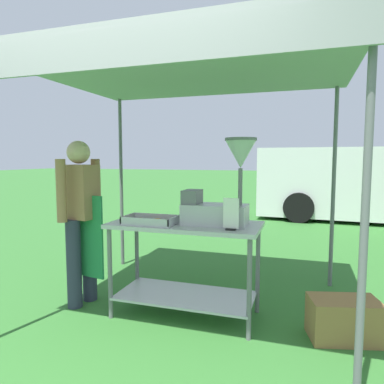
{
  "coord_description": "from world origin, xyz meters",
  "views": [
    {
      "loc": [
        1.25,
        -1.94,
        1.44
      ],
      "look_at": [
        0.24,
        1.18,
        1.12
      ],
      "focal_mm": 32.54,
      "sensor_mm": 36.0,
      "label": 1
    }
  ],
  "objects_px": {
    "menu_sign": "(231,216)",
    "donut_tray": "(150,221)",
    "donut_cart": "(185,250)",
    "van_white": "(372,183)",
    "stall_canopy": "(188,75)",
    "donut_fryer": "(222,192)",
    "supply_crate": "(344,319)",
    "vendor": "(81,214)"
  },
  "relations": [
    {
      "from": "donut_tray",
      "to": "supply_crate",
      "type": "bearing_deg",
      "value": 4.29
    },
    {
      "from": "donut_cart",
      "to": "menu_sign",
      "type": "bearing_deg",
      "value": -22.28
    },
    {
      "from": "vendor",
      "to": "van_white",
      "type": "distance_m",
      "value": 7.13
    },
    {
      "from": "menu_sign",
      "to": "supply_crate",
      "type": "height_order",
      "value": "menu_sign"
    },
    {
      "from": "supply_crate",
      "to": "vendor",
      "type": "bearing_deg",
      "value": -179.02
    },
    {
      "from": "menu_sign",
      "to": "vendor",
      "type": "xyz_separation_m",
      "value": [
        -1.51,
        0.12,
        -0.07
      ]
    },
    {
      "from": "donut_fryer",
      "to": "donut_tray",
      "type": "bearing_deg",
      "value": -166.35
    },
    {
      "from": "donut_cart",
      "to": "donut_tray",
      "type": "distance_m",
      "value": 0.42
    },
    {
      "from": "menu_sign",
      "to": "supply_crate",
      "type": "xyz_separation_m",
      "value": [
        0.89,
        0.16,
        -0.81
      ]
    },
    {
      "from": "supply_crate",
      "to": "stall_canopy",
      "type": "bearing_deg",
      "value": 174.76
    },
    {
      "from": "stall_canopy",
      "to": "van_white",
      "type": "bearing_deg",
      "value": 67.11
    },
    {
      "from": "stall_canopy",
      "to": "menu_sign",
      "type": "height_order",
      "value": "stall_canopy"
    },
    {
      "from": "donut_cart",
      "to": "vendor",
      "type": "bearing_deg",
      "value": -176.41
    },
    {
      "from": "menu_sign",
      "to": "vendor",
      "type": "distance_m",
      "value": 1.52
    },
    {
      "from": "donut_tray",
      "to": "van_white",
      "type": "height_order",
      "value": "van_white"
    },
    {
      "from": "stall_canopy",
      "to": "supply_crate",
      "type": "height_order",
      "value": "stall_canopy"
    },
    {
      "from": "stall_canopy",
      "to": "van_white",
      "type": "xyz_separation_m",
      "value": [
        2.53,
        6.0,
        -1.3
      ]
    },
    {
      "from": "stall_canopy",
      "to": "van_white",
      "type": "relative_size",
      "value": 0.56
    },
    {
      "from": "stall_canopy",
      "to": "donut_tray",
      "type": "xyz_separation_m",
      "value": [
        -0.28,
        -0.24,
        -1.3
      ]
    },
    {
      "from": "donut_fryer",
      "to": "vendor",
      "type": "bearing_deg",
      "value": -177.19
    },
    {
      "from": "donut_tray",
      "to": "donut_fryer",
      "type": "bearing_deg",
      "value": 13.65
    },
    {
      "from": "stall_canopy",
      "to": "supply_crate",
      "type": "relative_size",
      "value": 4.81
    },
    {
      "from": "donut_tray",
      "to": "menu_sign",
      "type": "distance_m",
      "value": 0.74
    },
    {
      "from": "supply_crate",
      "to": "van_white",
      "type": "distance_m",
      "value": 6.27
    },
    {
      "from": "donut_tray",
      "to": "donut_fryer",
      "type": "relative_size",
      "value": 0.61
    },
    {
      "from": "donut_cart",
      "to": "stall_canopy",
      "type": "bearing_deg",
      "value": 90.0
    },
    {
      "from": "donut_fryer",
      "to": "menu_sign",
      "type": "relative_size",
      "value": 2.88
    },
    {
      "from": "vendor",
      "to": "supply_crate",
      "type": "bearing_deg",
      "value": 0.98
    },
    {
      "from": "vendor",
      "to": "supply_crate",
      "type": "xyz_separation_m",
      "value": [
        2.4,
        0.04,
        -0.74
      ]
    },
    {
      "from": "donut_tray",
      "to": "donut_fryer",
      "type": "distance_m",
      "value": 0.68
    },
    {
      "from": "stall_canopy",
      "to": "supply_crate",
      "type": "bearing_deg",
      "value": -5.24
    },
    {
      "from": "stall_canopy",
      "to": "van_white",
      "type": "height_order",
      "value": "stall_canopy"
    },
    {
      "from": "donut_cart",
      "to": "donut_fryer",
      "type": "xyz_separation_m",
      "value": [
        0.34,
        0.0,
        0.54
      ]
    },
    {
      "from": "stall_canopy",
      "to": "supply_crate",
      "type": "distance_m",
      "value": 2.43
    },
    {
      "from": "stall_canopy",
      "to": "menu_sign",
      "type": "relative_size",
      "value": 10.89
    },
    {
      "from": "donut_fryer",
      "to": "van_white",
      "type": "distance_m",
      "value": 6.48
    },
    {
      "from": "donut_fryer",
      "to": "van_white",
      "type": "height_order",
      "value": "van_white"
    },
    {
      "from": "donut_tray",
      "to": "van_white",
      "type": "xyz_separation_m",
      "value": [
        2.81,
        6.24,
        -0.01
      ]
    },
    {
      "from": "donut_cart",
      "to": "van_white",
      "type": "distance_m",
      "value": 6.6
    },
    {
      "from": "stall_canopy",
      "to": "vendor",
      "type": "bearing_deg",
      "value": -171.15
    },
    {
      "from": "donut_fryer",
      "to": "stall_canopy",
      "type": "bearing_deg",
      "value": 164.02
    },
    {
      "from": "menu_sign",
      "to": "donut_tray",
      "type": "bearing_deg",
      "value": 176.84
    }
  ]
}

